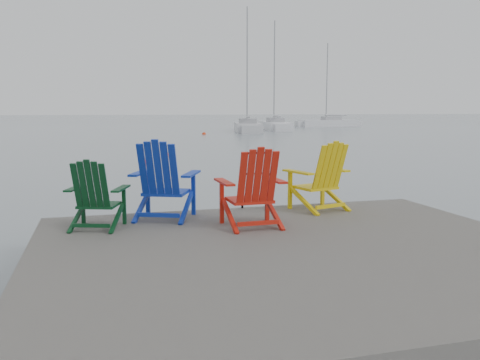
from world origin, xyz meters
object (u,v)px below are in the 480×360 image
object	(u,v)px
chair_red	(253,188)
handrail	(256,174)
buoy_a	(148,163)
buoy_c	(204,134)
chair_yellow	(321,176)
buoy_d	(261,132)
chair_blue	(163,180)
sailboat_near	(247,128)
chair_green	(96,194)
sailboat_mid	(275,126)
buoy_b	(165,156)
sailboat_far	(329,124)

from	to	relation	value
chair_red	handrail	bearing A→B (deg)	69.72
buoy_a	buoy_c	xyz separation A→B (m)	(6.74, 22.04, 0.00)
chair_yellow	buoy_d	world-z (taller)	chair_yellow
chair_yellow	buoy_d	distance (m)	39.49
chair_blue	chair_red	size ratio (longest dim) A/B	1.06
chair_yellow	buoy_c	size ratio (longest dim) A/B	3.05
handrail	sailboat_near	size ratio (longest dim) A/B	0.08
handrail	sailboat_near	xyz separation A→B (m)	(11.26, 38.65, -0.69)
chair_green	sailboat_mid	distance (m)	47.07
chair_red	buoy_c	size ratio (longest dim) A/B	3.05
buoy_c	sailboat_near	bearing A→B (deg)	40.75
buoy_a	buoy_d	xyz separation A→B (m)	(12.80, 25.11, 0.00)
chair_blue	sailboat_mid	world-z (taller)	sailboat_mid
buoy_b	buoy_a	bearing A→B (deg)	-109.70
sailboat_far	buoy_d	bearing A→B (deg)	130.92
sailboat_far	sailboat_mid	bearing A→B (deg)	123.12
chair_red	sailboat_far	world-z (taller)	sailboat_far
chair_red	sailboat_mid	bearing A→B (deg)	68.81
chair_blue	sailboat_near	distance (m)	41.18
chair_red	chair_yellow	world-z (taller)	chair_yellow
chair_red	sailboat_near	size ratio (longest dim) A/B	0.09
chair_red	buoy_b	size ratio (longest dim) A/B	3.11
chair_red	chair_yellow	bearing A→B (deg)	29.72
sailboat_mid	buoy_a	size ratio (longest dim) A/B	34.12
buoy_a	sailboat_far	bearing A→B (deg)	55.74
chair_yellow	buoy_a	xyz separation A→B (m)	(-1.49, 12.71, -1.04)
sailboat_near	sailboat_mid	bearing A→B (deg)	57.03
chair_red	sailboat_far	bearing A→B (deg)	62.17
buoy_c	buoy_d	xyz separation A→B (m)	(6.05, 3.07, 0.00)
buoy_b	buoy_c	xyz separation A→B (m)	(5.68, 19.08, 0.00)
chair_yellow	sailboat_mid	distance (m)	45.55
handrail	chair_red	size ratio (longest dim) A/B	0.85
chair_yellow	sailboat_mid	world-z (taller)	sailboat_mid
chair_red	buoy_d	xyz separation A→B (m)	(12.67, 38.65, -1.04)
chair_green	buoy_c	distance (m)	36.18
sailboat_mid	sailboat_near	bearing A→B (deg)	-126.56
handrail	buoy_c	distance (m)	34.83
handrail	chair_yellow	bearing A→B (deg)	-27.89
sailboat_far	buoy_d	world-z (taller)	sailboat_far
chair_green	chair_yellow	bearing A→B (deg)	25.14
chair_red	buoy_c	bearing A→B (deg)	78.10
handrail	buoy_d	world-z (taller)	handrail
chair_red	sailboat_near	distance (m)	41.64
sailboat_near	buoy_d	size ratio (longest dim) A/B	31.50
handrail	sailboat_mid	xyz separation A→B (m)	(15.42, 42.69, -0.69)
sailboat_mid	buoy_c	bearing A→B (deg)	-128.37
handrail	chair_blue	size ratio (longest dim) A/B	0.80
sailboat_far	buoy_a	size ratio (longest dim) A/B	30.65
sailboat_mid	buoy_c	size ratio (longest dim) A/B	32.73
sailboat_mid	buoy_b	distance (m)	31.29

